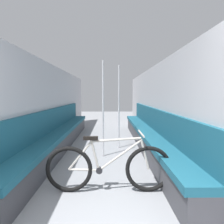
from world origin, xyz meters
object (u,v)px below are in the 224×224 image
(bench_seat_row_right, at_px, (148,136))
(grab_pole_near, at_px, (119,108))
(bench_seat_row_left, at_px, (60,136))
(grab_pole_far, at_px, (103,110))
(bicycle, at_px, (109,168))

(bench_seat_row_right, distance_m, grab_pole_near, 1.01)
(bench_seat_row_left, distance_m, grab_pole_far, 1.44)
(bench_seat_row_right, relative_size, grab_pole_far, 3.00)
(bench_seat_row_left, height_order, bench_seat_row_right, same)
(bench_seat_row_left, xyz_separation_m, grab_pole_near, (1.49, 0.09, 0.69))
(bench_seat_row_left, bearing_deg, bicycle, -61.00)
(bench_seat_row_left, distance_m, bicycle, 2.57)
(grab_pole_near, relative_size, grab_pole_far, 1.00)
(bench_seat_row_left, height_order, grab_pole_far, grab_pole_far)
(bicycle, distance_m, grab_pole_near, 2.45)
(grab_pole_near, bearing_deg, bench_seat_row_left, -176.53)
(bench_seat_row_left, bearing_deg, grab_pole_far, -28.60)
(bench_seat_row_right, bearing_deg, grab_pole_far, -151.36)
(grab_pole_far, bearing_deg, bench_seat_row_right, 28.64)
(bench_seat_row_left, bearing_deg, bench_seat_row_right, 0.00)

